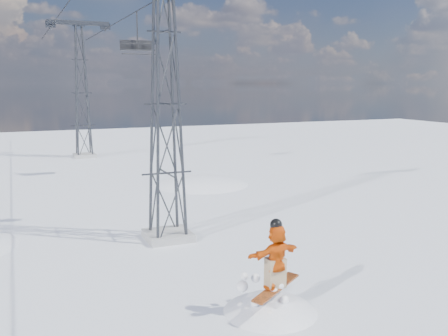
{
  "coord_description": "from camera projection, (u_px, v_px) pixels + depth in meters",
  "views": [
    {
      "loc": [
        -4.78,
        -10.99,
        6.29
      ],
      "look_at": [
        1.83,
        4.56,
        3.42
      ],
      "focal_mm": 40.0,
      "sensor_mm": 36.0,
      "label": 1
    }
  ],
  "objects": [
    {
      "name": "haul_cables",
      "position": [
        108.0,
        4.0,
        29.06
      ],
      "size": [
        4.46,
        51.0,
        0.06
      ],
      "color": "black",
      "rests_on": "ground"
    },
    {
      "name": "snow_terrain",
      "position": [
        28.0,
        335.0,
        31.91
      ],
      "size": [
        39.0,
        37.0,
        22.0
      ],
      "color": "white",
      "rests_on": "ground"
    },
    {
      "name": "lift_chair_mid",
      "position": [
        137.0,
        46.0,
        32.22
      ],
      "size": [
        2.2,
        0.63,
        2.72
      ],
      "color": "black",
      "rests_on": "ground"
    },
    {
      "name": "lift_tower_far",
      "position": [
        82.0,
        93.0,
        42.21
      ],
      "size": [
        5.2,
        1.8,
        11.43
      ],
      "color": "#999999",
      "rests_on": "ground"
    },
    {
      "name": "lift_tower_near",
      "position": [
        166.0,
        105.0,
        19.52
      ],
      "size": [
        5.2,
        1.8,
        11.43
      ],
      "color": "#999999",
      "rests_on": "ground"
    },
    {
      "name": "ground",
      "position": [
        228.0,
        330.0,
        12.87
      ],
      "size": [
        120.0,
        120.0,
        0.0
      ],
      "primitive_type": "plane",
      "color": "white",
      "rests_on": "ground"
    }
  ]
}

